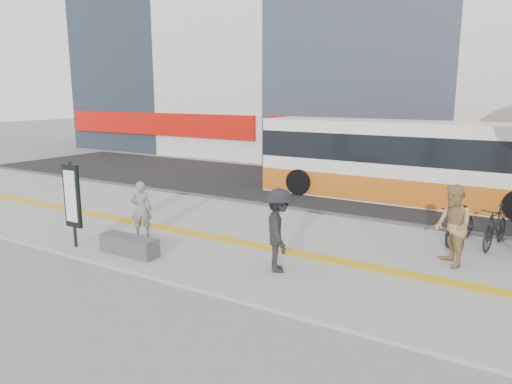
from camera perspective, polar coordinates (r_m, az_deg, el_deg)
The scene contains 11 objects.
ground at distance 11.48m, azimuth -1.20°, elevation -8.31°, with size 120.00×120.00×0.00m, color slate.
sidewalk at distance 12.69m, azimuth 2.50°, elevation -6.17°, with size 40.00×7.00×0.08m, color gray.
tactile_strip at distance 12.26m, azimuth 1.35°, elevation -6.58°, with size 40.00×0.45×0.01m, color gold.
street at distance 19.38m, azimuth 13.42°, elevation -0.26°, with size 40.00×8.00×0.06m, color black.
curb at distance 15.71m, azimuth 8.77°, elevation -2.68°, with size 40.00×0.25×0.14m, color #3D3D3F.
bench at distance 12.11m, azimuth -14.83°, elevation -6.12°, with size 1.60×0.45×0.45m, color #3D3D3F.
signboard at distance 12.85m, azimuth -20.99°, elevation -0.59°, with size 0.55×0.10×2.20m.
bus at distance 18.27m, azimuth 17.43°, elevation 3.23°, with size 10.81×2.56×2.88m.
seated_woman at distance 13.35m, azimuth -13.46°, elevation -1.98°, with size 0.56×0.37×1.53m, color black.
pedestrian_tan at distance 11.62m, azimuth 22.30°, elevation -3.74°, with size 0.90×0.70×1.86m, color #A07D4F.
pedestrian_dark at distance 10.47m, azimuth 2.73°, elevation -4.55°, with size 1.19×0.68×1.84m, color black.
Camera 1 is at (5.88, -9.05, 3.92)m, focal length 33.72 mm.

